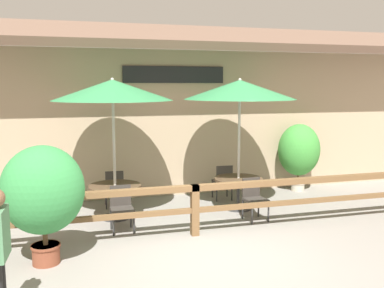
% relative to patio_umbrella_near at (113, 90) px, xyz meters
% --- Properties ---
extents(ground_plane, '(60.00, 60.00, 0.00)m').
position_rel_patio_umbrella_near_xyz_m(ground_plane, '(1.31, -2.48, -2.65)').
color(ground_plane, gray).
extents(building_facade, '(14.28, 1.49, 4.23)m').
position_rel_patio_umbrella_near_xyz_m(building_facade, '(1.31, 1.62, -0.48)').
color(building_facade, tan).
rests_on(building_facade, ground).
extents(patio_railing, '(10.40, 0.14, 0.95)m').
position_rel_patio_umbrella_near_xyz_m(patio_railing, '(1.31, -1.43, -1.95)').
color(patio_railing, brown).
rests_on(patio_railing, ground).
extents(patio_umbrella_near, '(2.43, 2.43, 2.90)m').
position_rel_patio_umbrella_near_xyz_m(patio_umbrella_near, '(0.00, 0.00, 0.00)').
color(patio_umbrella_near, '#B7B2A8').
rests_on(patio_umbrella_near, ground).
extents(dining_table_near, '(1.08, 1.08, 0.70)m').
position_rel_patio_umbrella_near_xyz_m(dining_table_near, '(0.00, 0.00, -2.08)').
color(dining_table_near, '#4C3826').
rests_on(dining_table_near, ground).
extents(chair_near_streetside, '(0.43, 0.43, 0.86)m').
position_rel_patio_umbrella_near_xyz_m(chair_near_streetside, '(0.04, -0.81, -2.17)').
color(chair_near_streetside, '#332D28').
rests_on(chair_near_streetside, ground).
extents(chair_near_wallside, '(0.43, 0.43, 0.86)m').
position_rel_patio_umbrella_near_xyz_m(chair_near_wallside, '(0.06, 0.81, -2.17)').
color(chair_near_wallside, '#332D28').
rests_on(chair_near_wallside, ground).
extents(patio_umbrella_middle, '(2.43, 2.43, 2.90)m').
position_rel_patio_umbrella_near_xyz_m(patio_umbrella_middle, '(2.71, -0.06, 0.00)').
color(patio_umbrella_middle, '#B7B2A8').
rests_on(patio_umbrella_middle, ground).
extents(dining_table_middle, '(1.08, 1.08, 0.70)m').
position_rel_patio_umbrella_near_xyz_m(dining_table_middle, '(2.71, -0.06, -2.08)').
color(dining_table_middle, '#4C3826').
rests_on(dining_table_middle, ground).
extents(chair_middle_streetside, '(0.47, 0.47, 0.86)m').
position_rel_patio_umbrella_near_xyz_m(chair_middle_streetside, '(2.73, -0.87, -2.17)').
color(chair_middle_streetside, '#332D28').
rests_on(chair_middle_streetside, ground).
extents(chair_middle_wallside, '(0.44, 0.44, 0.86)m').
position_rel_patio_umbrella_near_xyz_m(chair_middle_wallside, '(2.64, 0.75, -2.17)').
color(chair_middle_wallside, '#332D28').
rests_on(chair_middle_wallside, ground).
extents(potted_plant_broad_leaf, '(1.25, 1.12, 1.86)m').
position_rel_patio_umbrella_near_xyz_m(potted_plant_broad_leaf, '(-1.27, -2.03, -1.51)').
color(potted_plant_broad_leaf, brown).
rests_on(potted_plant_broad_leaf, ground).
extents(potted_plant_corner_fern, '(1.10, 0.99, 1.75)m').
position_rel_patio_umbrella_near_xyz_m(potted_plant_corner_fern, '(4.84, 1.07, -1.59)').
color(potted_plant_corner_fern, '#B7AD99').
rests_on(potted_plant_corner_fern, ground).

